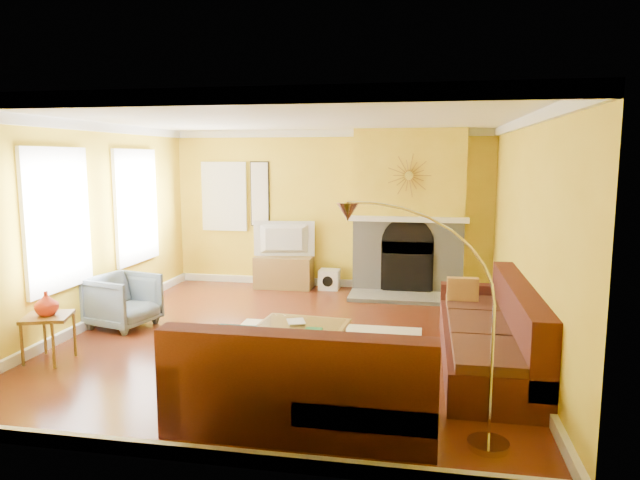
% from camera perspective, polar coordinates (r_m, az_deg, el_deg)
% --- Properties ---
extents(floor, '(5.50, 6.00, 0.02)m').
position_cam_1_polar(floor, '(7.24, -3.00, -9.82)').
color(floor, maroon).
rests_on(floor, ground).
extents(ceiling, '(5.50, 6.00, 0.02)m').
position_cam_1_polar(ceiling, '(6.90, -3.18, 12.18)').
color(ceiling, white).
rests_on(ceiling, ground).
extents(wall_back, '(5.50, 0.02, 2.70)m').
position_cam_1_polar(wall_back, '(9.87, 1.02, 3.11)').
color(wall_back, yellow).
rests_on(wall_back, ground).
extents(wall_front, '(5.50, 0.02, 2.70)m').
position_cam_1_polar(wall_front, '(4.12, -13.00, -4.39)').
color(wall_front, yellow).
rests_on(wall_front, ground).
extents(wall_left, '(0.02, 6.00, 2.70)m').
position_cam_1_polar(wall_left, '(8.05, -22.57, 1.30)').
color(wall_left, yellow).
rests_on(wall_left, ground).
extents(wall_right, '(0.02, 6.00, 2.70)m').
position_cam_1_polar(wall_right, '(6.84, 19.99, 0.32)').
color(wall_right, yellow).
rests_on(wall_right, ground).
extents(baseboard, '(5.50, 6.00, 0.12)m').
position_cam_1_polar(baseboard, '(7.22, -3.01, -9.30)').
color(baseboard, white).
rests_on(baseboard, floor).
extents(crown_molding, '(5.50, 6.00, 0.12)m').
position_cam_1_polar(crown_molding, '(6.90, -3.17, 11.60)').
color(crown_molding, white).
rests_on(crown_molding, ceiling).
extents(window_left_near, '(0.06, 1.22, 1.72)m').
position_cam_1_polar(window_left_near, '(9.12, -17.97, 3.23)').
color(window_left_near, white).
rests_on(window_left_near, wall_left).
extents(window_left_far, '(0.06, 1.22, 1.72)m').
position_cam_1_polar(window_left_far, '(7.52, -24.86, 1.87)').
color(window_left_far, white).
rests_on(window_left_far, wall_left).
extents(window_back, '(0.82, 0.06, 1.22)m').
position_cam_1_polar(window_back, '(10.30, -9.54, 4.33)').
color(window_back, white).
rests_on(window_back, wall_back).
extents(wall_art, '(0.34, 0.04, 1.14)m').
position_cam_1_polar(wall_art, '(10.10, -6.05, 4.60)').
color(wall_art, white).
rests_on(wall_art, wall_back).
extents(fireplace, '(1.80, 0.40, 2.70)m').
position_cam_1_polar(fireplace, '(9.53, 8.85, 2.83)').
color(fireplace, gray).
rests_on(fireplace, floor).
extents(mantel, '(1.92, 0.22, 0.08)m').
position_cam_1_polar(mantel, '(9.31, 8.79, 2.08)').
color(mantel, white).
rests_on(mantel, fireplace).
extents(hearth, '(1.80, 0.70, 0.06)m').
position_cam_1_polar(hearth, '(9.21, 8.56, -5.69)').
color(hearth, gray).
rests_on(hearth, floor).
extents(sunburst, '(0.70, 0.04, 0.70)m').
position_cam_1_polar(sunburst, '(9.27, 8.89, 6.39)').
color(sunburst, olive).
rests_on(sunburst, fireplace).
extents(rug, '(2.40, 1.80, 0.02)m').
position_cam_1_polar(rug, '(6.95, -0.02, -10.45)').
color(rug, beige).
rests_on(rug, floor).
extents(sectional_sofa, '(3.19, 3.57, 0.90)m').
position_cam_1_polar(sectional_sofa, '(6.07, 5.69, -8.91)').
color(sectional_sofa, '#491D17').
rests_on(sectional_sofa, floor).
extents(coffee_table, '(1.05, 1.05, 0.39)m').
position_cam_1_polar(coffee_table, '(6.41, -2.13, -10.31)').
color(coffee_table, white).
rests_on(coffee_table, floor).
extents(media_console, '(0.99, 0.45, 0.54)m').
position_cam_1_polar(media_console, '(9.87, -3.63, -3.23)').
color(media_console, olive).
rests_on(media_console, floor).
extents(tv, '(1.06, 0.29, 0.61)m').
position_cam_1_polar(tv, '(9.77, -3.66, 0.07)').
color(tv, black).
rests_on(tv, media_console).
extents(subwoofer, '(0.34, 0.34, 0.34)m').
position_cam_1_polar(subwoofer, '(9.78, 0.94, -3.95)').
color(subwoofer, white).
rests_on(subwoofer, floor).
extents(armchair, '(0.93, 0.92, 0.70)m').
position_cam_1_polar(armchair, '(8.03, -19.08, -5.77)').
color(armchair, slate).
rests_on(armchair, floor).
extents(side_table, '(0.60, 0.60, 0.52)m').
position_cam_1_polar(side_table, '(7.05, -25.48, -8.85)').
color(side_table, olive).
rests_on(side_table, floor).
extents(vase, '(0.26, 0.26, 0.27)m').
position_cam_1_polar(vase, '(6.95, -25.68, -5.74)').
color(vase, red).
rests_on(vase, side_table).
extents(book, '(0.27, 0.31, 0.02)m').
position_cam_1_polar(book, '(6.48, -3.23, -8.23)').
color(book, white).
rests_on(book, coffee_table).
extents(arc_lamp, '(1.22, 0.36, 1.89)m').
position_cam_1_polar(arc_lamp, '(4.50, 10.38, -8.57)').
color(arc_lamp, silver).
rests_on(arc_lamp, floor).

